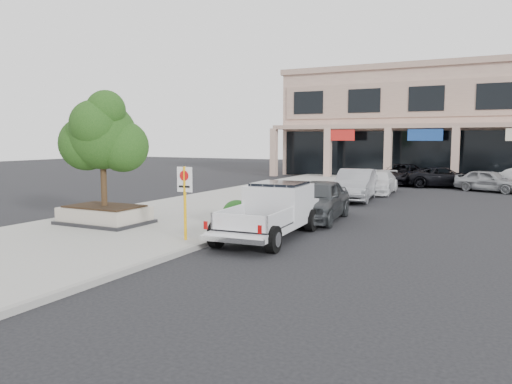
{
  "coord_description": "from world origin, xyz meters",
  "views": [
    {
      "loc": [
        6.73,
        -13.05,
        3.31
      ],
      "look_at": [
        -0.71,
        1.5,
        1.56
      ],
      "focal_mm": 35.0,
      "sensor_mm": 36.0,
      "label": 1
    }
  ],
  "objects_px": {
    "curb_car_c": "(378,182)",
    "curb_car_d": "(401,174)",
    "planter_tree": "(108,136)",
    "no_parking_sign": "(185,193)",
    "pickup_truck": "(268,212)",
    "lot_car_d": "(444,177)",
    "curb_car_b": "(355,185)",
    "lot_car_a": "(489,181)",
    "curb_car_a": "(317,200)",
    "planter": "(105,215)"
  },
  "relations": [
    {
      "from": "curb_car_c",
      "to": "curb_car_d",
      "type": "height_order",
      "value": "curb_car_d"
    },
    {
      "from": "planter_tree",
      "to": "curb_car_c",
      "type": "distance_m",
      "value": 17.48
    },
    {
      "from": "no_parking_sign",
      "to": "curb_car_c",
      "type": "distance_m",
      "value": 17.53
    },
    {
      "from": "no_parking_sign",
      "to": "curb_car_c",
      "type": "bearing_deg",
      "value": 83.82
    },
    {
      "from": "planter_tree",
      "to": "pickup_truck",
      "type": "height_order",
      "value": "planter_tree"
    },
    {
      "from": "pickup_truck",
      "to": "curb_car_d",
      "type": "height_order",
      "value": "pickup_truck"
    },
    {
      "from": "no_parking_sign",
      "to": "lot_car_d",
      "type": "xyz_separation_m",
      "value": [
        4.99,
        23.32,
        -0.94
      ]
    },
    {
      "from": "curb_car_b",
      "to": "lot_car_d",
      "type": "bearing_deg",
      "value": 64.15
    },
    {
      "from": "planter_tree",
      "to": "lot_car_a",
      "type": "xyz_separation_m",
      "value": [
        12.14,
        20.28,
        -2.72
      ]
    },
    {
      "from": "planter_tree",
      "to": "curb_car_d",
      "type": "xyz_separation_m",
      "value": [
        6.22,
        23.05,
        -2.67
      ]
    },
    {
      "from": "planter_tree",
      "to": "no_parking_sign",
      "type": "xyz_separation_m",
      "value": [
        4.3,
        -1.28,
        -1.78
      ]
    },
    {
      "from": "no_parking_sign",
      "to": "pickup_truck",
      "type": "height_order",
      "value": "no_parking_sign"
    },
    {
      "from": "curb_car_a",
      "to": "lot_car_d",
      "type": "xyz_separation_m",
      "value": [
        2.93,
        17.03,
        -0.14
      ]
    },
    {
      "from": "planter",
      "to": "lot_car_a",
      "type": "xyz_separation_m",
      "value": [
        12.28,
        20.43,
        0.22
      ]
    },
    {
      "from": "curb_car_c",
      "to": "curb_car_d",
      "type": "distance_m",
      "value": 6.93
    },
    {
      "from": "pickup_truck",
      "to": "curb_car_c",
      "type": "xyz_separation_m",
      "value": [
        -0.02,
        15.37,
        -0.22
      ]
    },
    {
      "from": "curb_car_a",
      "to": "lot_car_a",
      "type": "bearing_deg",
      "value": 63.88
    },
    {
      "from": "curb_car_a",
      "to": "curb_car_b",
      "type": "distance_m",
      "value": 7.21
    },
    {
      "from": "pickup_truck",
      "to": "curb_car_b",
      "type": "bearing_deg",
      "value": 87.8
    },
    {
      "from": "curb_car_a",
      "to": "lot_car_d",
      "type": "relative_size",
      "value": 0.98
    },
    {
      "from": "planter_tree",
      "to": "lot_car_a",
      "type": "relative_size",
      "value": 0.98
    },
    {
      "from": "planter",
      "to": "curb_car_a",
      "type": "distance_m",
      "value": 8.31
    },
    {
      "from": "curb_car_a",
      "to": "curb_car_b",
      "type": "bearing_deg",
      "value": 88.31
    },
    {
      "from": "planter_tree",
      "to": "no_parking_sign",
      "type": "relative_size",
      "value": 1.74
    },
    {
      "from": "planter",
      "to": "curb_car_d",
      "type": "distance_m",
      "value": 24.06
    },
    {
      "from": "planter_tree",
      "to": "lot_car_d",
      "type": "xyz_separation_m",
      "value": [
        9.3,
        22.05,
        -2.72
      ]
    },
    {
      "from": "curb_car_b",
      "to": "planter_tree",
      "type": "bearing_deg",
      "value": -122.58
    },
    {
      "from": "planter_tree",
      "to": "no_parking_sign",
      "type": "bearing_deg",
      "value": -16.53
    },
    {
      "from": "planter_tree",
      "to": "curb_car_d",
      "type": "height_order",
      "value": "planter_tree"
    },
    {
      "from": "curb_car_a",
      "to": "curb_car_c",
      "type": "bearing_deg",
      "value": 85.53
    },
    {
      "from": "pickup_truck",
      "to": "curb_car_b",
      "type": "distance_m",
      "value": 11.47
    },
    {
      "from": "curb_car_d",
      "to": "curb_car_a",
      "type": "bearing_deg",
      "value": -83.63
    },
    {
      "from": "planter",
      "to": "curb_car_a",
      "type": "bearing_deg",
      "value": 38.5
    },
    {
      "from": "curb_car_a",
      "to": "lot_car_a",
      "type": "height_order",
      "value": "curb_car_a"
    },
    {
      "from": "pickup_truck",
      "to": "curb_car_b",
      "type": "relative_size",
      "value": 1.13
    },
    {
      "from": "lot_car_a",
      "to": "lot_car_d",
      "type": "relative_size",
      "value": 0.82
    },
    {
      "from": "curb_car_b",
      "to": "lot_car_a",
      "type": "height_order",
      "value": "curb_car_b"
    },
    {
      "from": "planter",
      "to": "lot_car_d",
      "type": "distance_m",
      "value": 24.12
    },
    {
      "from": "curb_car_a",
      "to": "curb_car_b",
      "type": "xyz_separation_m",
      "value": [
        -0.46,
        7.2,
        -0.0
      ]
    },
    {
      "from": "curb_car_d",
      "to": "lot_car_a",
      "type": "height_order",
      "value": "curb_car_d"
    },
    {
      "from": "curb_car_b",
      "to": "lot_car_d",
      "type": "distance_m",
      "value": 10.4
    },
    {
      "from": "curb_car_a",
      "to": "lot_car_a",
      "type": "distance_m",
      "value": 16.32
    },
    {
      "from": "planter_tree",
      "to": "no_parking_sign",
      "type": "height_order",
      "value": "planter_tree"
    },
    {
      "from": "planter",
      "to": "lot_car_a",
      "type": "bearing_deg",
      "value": 59.0
    },
    {
      "from": "planter",
      "to": "curb_car_c",
      "type": "bearing_deg",
      "value": 68.77
    },
    {
      "from": "curb_car_a",
      "to": "curb_car_c",
      "type": "xyz_separation_m",
      "value": [
        -0.18,
        11.11,
        -0.16
      ]
    },
    {
      "from": "planter_tree",
      "to": "lot_car_d",
      "type": "bearing_deg",
      "value": 67.13
    },
    {
      "from": "curb_car_c",
      "to": "curb_car_d",
      "type": "relative_size",
      "value": 0.88
    },
    {
      "from": "planter",
      "to": "curb_car_b",
      "type": "bearing_deg",
      "value": 63.99
    },
    {
      "from": "no_parking_sign",
      "to": "curb_car_b",
      "type": "xyz_separation_m",
      "value": [
        1.6,
        13.49,
        -0.8
      ]
    }
  ]
}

